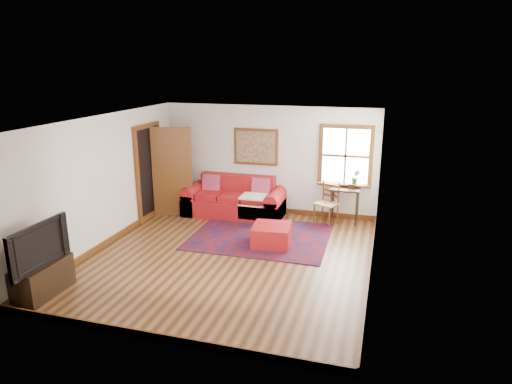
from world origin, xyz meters
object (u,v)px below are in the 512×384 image
(side_table, at_px, (345,193))
(media_cabinet, at_px, (43,278))
(red_leather_sofa, at_px, (235,202))
(red_ottoman, at_px, (272,235))
(ladder_back_chair, at_px, (328,201))

(side_table, bearing_deg, media_cabinet, -131.33)
(red_leather_sofa, bearing_deg, red_ottoman, -50.40)
(side_table, height_order, media_cabinet, side_table)
(red_ottoman, distance_m, media_cabinet, 4.04)
(ladder_back_chair, bearing_deg, media_cabinet, -130.27)
(red_leather_sofa, bearing_deg, ladder_back_chair, -0.07)
(red_leather_sofa, relative_size, side_table, 2.94)
(media_cabinet, bearing_deg, red_leather_sofa, 70.28)
(red_leather_sofa, distance_m, side_table, 2.53)
(side_table, relative_size, media_cabinet, 0.82)
(media_cabinet, bearing_deg, side_table, 48.67)
(red_ottoman, distance_m, side_table, 2.20)
(side_table, distance_m, ladder_back_chair, 0.44)
(red_leather_sofa, height_order, side_table, red_leather_sofa)
(red_ottoman, height_order, side_table, side_table)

